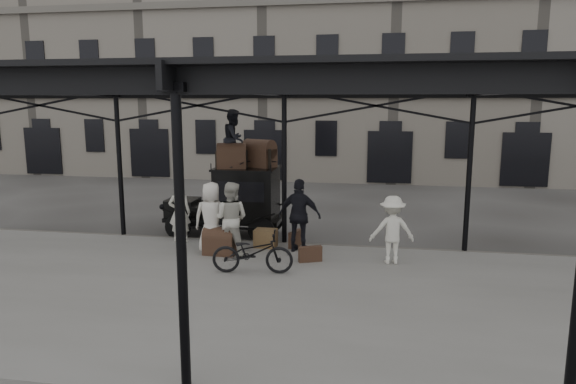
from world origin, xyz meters
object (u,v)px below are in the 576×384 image
(taxi, at_px, (237,198))
(bicycle, at_px, (253,252))
(porter_official, at_px, (300,216))
(steamer_trunk_platform, at_px, (220,243))
(steamer_trunk_roof_near, at_px, (232,158))
(porter_left, at_px, (180,213))

(taxi, bearing_deg, bicycle, -69.51)
(taxi, relative_size, porter_official, 1.84)
(bicycle, bearing_deg, taxi, 13.62)
(porter_official, bearing_deg, steamer_trunk_platform, 24.95)
(steamer_trunk_roof_near, bearing_deg, taxi, 58.80)
(porter_official, bearing_deg, steamer_trunk_roof_near, -25.61)
(taxi, bearing_deg, porter_official, -38.84)
(porter_official, bearing_deg, bicycle, 74.96)
(steamer_trunk_platform, bearing_deg, taxi, 98.27)
(taxi, distance_m, porter_left, 1.94)
(bicycle, relative_size, steamer_trunk_platform, 2.29)
(taxi, xyz_separation_m, steamer_trunk_roof_near, (-0.08, -0.25, 1.29))
(taxi, height_order, porter_left, taxi)
(bicycle, relative_size, steamer_trunk_roof_near, 2.22)
(porter_left, relative_size, porter_official, 0.86)
(taxi, height_order, steamer_trunk_roof_near, steamer_trunk_roof_near)
(porter_left, distance_m, steamer_trunk_roof_near, 2.26)
(taxi, relative_size, porter_left, 2.13)
(porter_left, height_order, steamer_trunk_platform, porter_left)
(taxi, bearing_deg, porter_left, -133.52)
(steamer_trunk_platform, bearing_deg, steamer_trunk_roof_near, 100.88)
(taxi, distance_m, steamer_trunk_platform, 2.53)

